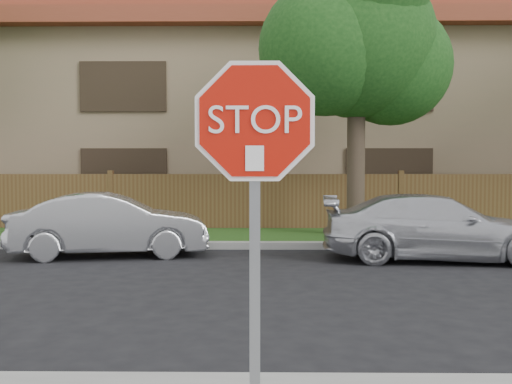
{
  "coord_description": "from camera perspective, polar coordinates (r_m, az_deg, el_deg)",
  "views": [
    {
      "loc": [
        0.23,
        -5.07,
        1.9
      ],
      "look_at": [
        0.17,
        -0.9,
        1.7
      ],
      "focal_mm": 42.0,
      "sensor_mm": 36.0,
      "label": 1
    }
  ],
  "objects": [
    {
      "name": "sedan_left",
      "position": [
        12.54,
        -13.69,
        -3.06
      ],
      "size": [
        4.1,
        2.02,
        1.29
      ],
      "primitive_type": "imported",
      "rotation": [
        0.0,
        0.0,
        1.74
      ],
      "color": "#B0B1B5",
      "rests_on": "ground"
    },
    {
      "name": "far_curb",
      "position": [
        13.35,
        -0.25,
        -5.1
      ],
      "size": [
        70.0,
        0.3,
        0.15
      ],
      "primitive_type": "cube",
      "color": "gray",
      "rests_on": "ground"
    },
    {
      "name": "fence",
      "position": [
        16.51,
        -0.06,
        -1.06
      ],
      "size": [
        70.0,
        0.12,
        1.6
      ],
      "primitive_type": "cube",
      "color": "brown",
      "rests_on": "ground"
    },
    {
      "name": "ground",
      "position": [
        5.42,
        -1.79,
        -17.78
      ],
      "size": [
        90.0,
        90.0,
        0.0
      ],
      "primitive_type": "plane",
      "color": "black",
      "rests_on": "ground"
    },
    {
      "name": "apartment_building",
      "position": [
        22.13,
        0.14,
        6.98
      ],
      "size": [
        35.2,
        9.2,
        7.2
      ],
      "color": "#9E8262",
      "rests_on": "ground"
    },
    {
      "name": "sedan_right",
      "position": [
        12.23,
        16.82,
        -3.26
      ],
      "size": [
        4.58,
        2.2,
        1.29
      ],
      "primitive_type": "imported",
      "rotation": [
        0.0,
        0.0,
        1.48
      ],
      "color": "silver",
      "rests_on": "ground"
    },
    {
      "name": "tree_mid",
      "position": [
        15.11,
        9.74,
        14.08
      ],
      "size": [
        4.8,
        3.9,
        7.35
      ],
      "color": "#382B21",
      "rests_on": "ground"
    },
    {
      "name": "grass_strip",
      "position": [
        14.98,
        -0.14,
        -4.29
      ],
      "size": [
        70.0,
        3.0,
        0.12
      ],
      "primitive_type": "cube",
      "color": "#1E4714",
      "rests_on": "ground"
    },
    {
      "name": "stop_sign",
      "position": [
        3.59,
        -0.12,
        1.62
      ],
      "size": [
        1.01,
        0.13,
        2.55
      ],
      "color": "gray",
      "rests_on": "sidewalk_near"
    }
  ]
}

